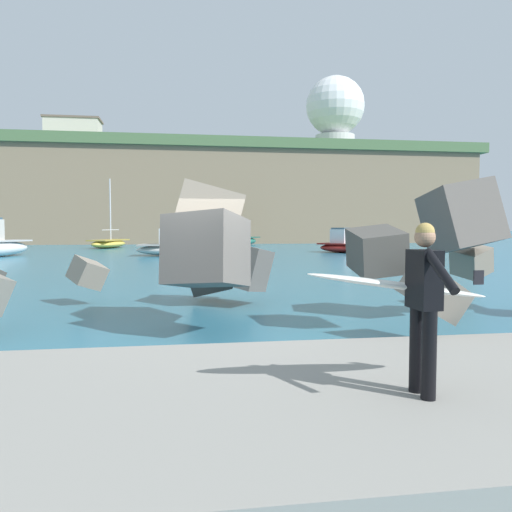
% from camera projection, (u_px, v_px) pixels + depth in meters
% --- Properties ---
extents(ground_plane, '(400.00, 400.00, 0.00)m').
position_uv_depth(ground_plane, '(208.00, 334.00, 9.23)').
color(ground_plane, '#2D6B84').
extents(walkway_path, '(48.00, 4.40, 0.24)m').
position_uv_depth(walkway_path, '(230.00, 403.00, 5.27)').
color(walkway_path, gray).
rests_on(walkway_path, ground).
extents(breakwater_jetty, '(31.27, 6.75, 3.04)m').
position_uv_depth(breakwater_jetty, '(109.00, 256.00, 10.12)').
color(breakwater_jetty, gray).
rests_on(breakwater_jetty, ground).
extents(surfer_with_board, '(2.11, 1.19, 1.78)m').
position_uv_depth(surfer_with_board, '(415.00, 294.00, 5.18)').
color(surfer_with_board, black).
rests_on(surfer_with_board, walkway_path).
extents(boat_mid_left, '(3.72, 5.58, 6.40)m').
position_uv_depth(boat_mid_left, '(109.00, 243.00, 46.16)').
color(boat_mid_left, '#EAC64C').
rests_on(boat_mid_left, ground).
extents(boat_mid_centre, '(5.02, 6.30, 2.33)m').
position_uv_depth(boat_mid_centre, '(241.00, 239.00, 52.26)').
color(boat_mid_centre, '#1E6656').
rests_on(boat_mid_centre, ground).
extents(boat_far_left, '(6.30, 3.05, 1.97)m').
position_uv_depth(boat_far_left, '(180.00, 247.00, 33.63)').
color(boat_far_left, beige).
rests_on(boat_far_left, ground).
extents(boat_far_centre, '(4.27, 4.40, 1.90)m').
position_uv_depth(boat_far_centre, '(344.00, 245.00, 37.87)').
color(boat_far_centre, maroon).
rests_on(boat_far_centre, ground).
extents(headland_bluff, '(97.47, 42.80, 12.19)m').
position_uv_depth(headland_bluff, '(103.00, 199.00, 74.85)').
color(headland_bluff, '#847056').
rests_on(headland_bluff, ground).
extents(radar_dome, '(8.41, 8.41, 11.40)m').
position_uv_depth(radar_dome, '(335.00, 111.00, 72.14)').
color(radar_dome, silver).
rests_on(radar_dome, headland_bluff).
extents(station_building_west, '(8.22, 4.92, 6.22)m').
position_uv_depth(station_building_west, '(74.00, 139.00, 76.28)').
color(station_building_west, beige).
rests_on(station_building_west, headland_bluff).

